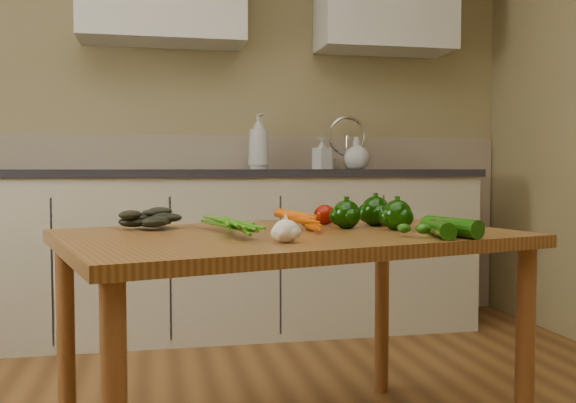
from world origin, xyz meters
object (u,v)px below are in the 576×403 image
(soap_bottle_a, at_px, (259,141))
(tomato_b, at_px, (337,215))
(carrot_bunch, at_px, (281,221))
(garlic_bulb, at_px, (286,231))
(soap_bottle_b, at_px, (322,153))
(zucchini_b, at_px, (440,228))
(tomato_a, at_px, (325,215))
(leafy_greens, at_px, (150,214))
(table, at_px, (289,258))
(pepper_c, at_px, (397,215))
(tomato_c, at_px, (377,215))
(zucchini_a, at_px, (451,227))
(pepper_a, at_px, (346,215))
(soap_bottle_c, at_px, (357,153))
(pepper_b, at_px, (375,211))

(soap_bottle_a, distance_m, tomato_b, 1.46)
(carrot_bunch, bearing_deg, garlic_bulb, -113.85)
(carrot_bunch, bearing_deg, soap_bottle_a, 68.17)
(soap_bottle_b, distance_m, zucchini_b, 1.95)
(tomato_a, bearing_deg, leafy_greens, -176.16)
(leafy_greens, bearing_deg, table, -23.13)
(table, distance_m, pepper_c, 0.37)
(soap_bottle_a, relative_size, carrot_bunch, 1.29)
(carrot_bunch, height_order, garlic_bulb, carrot_bunch)
(tomato_c, relative_size, zucchini_a, 0.31)
(soap_bottle_a, relative_size, pepper_a, 3.52)
(zucchini_a, bearing_deg, leafy_greens, 154.82)
(soap_bottle_a, relative_size, soap_bottle_c, 1.69)
(garlic_bulb, xyz_separation_m, tomato_c, (0.43, 0.51, -0.00))
(pepper_b, bearing_deg, pepper_a, -151.92)
(table, bearing_deg, carrot_bunch, 130.39)
(carrot_bunch, relative_size, zucchini_b, 1.22)
(tomato_a, relative_size, tomato_c, 1.18)
(soap_bottle_b, xyz_separation_m, carrot_bunch, (-0.58, -1.69, -0.25))
(carrot_bunch, xyz_separation_m, leafy_greens, (-0.39, 0.16, 0.01))
(soap_bottle_a, height_order, zucchini_b, soap_bottle_a)
(table, distance_m, carrot_bunch, 0.11)
(table, height_order, pepper_b, pepper_b)
(garlic_bulb, bearing_deg, zucchini_b, 5.67)
(soap_bottle_b, height_order, carrot_bunch, soap_bottle_b)
(soap_bottle_a, bearing_deg, leafy_greens, -134.94)
(soap_bottle_c, xyz_separation_m, zucchini_b, (-0.37, -1.90, -0.26))
(soap_bottle_a, xyz_separation_m, tomato_b, (0.05, -1.42, -0.32))
(tomato_a, height_order, zucchini_b, tomato_a)
(soap_bottle_b, bearing_deg, table, -42.38)
(pepper_c, xyz_separation_m, tomato_c, (0.03, 0.25, -0.02))
(tomato_b, bearing_deg, carrot_bunch, -132.45)
(leafy_greens, height_order, pepper_a, leafy_greens)
(soap_bottle_c, bearing_deg, soap_bottle_a, -75.91)
(tomato_a, bearing_deg, zucchini_b, -63.75)
(pepper_c, bearing_deg, tomato_a, 126.20)
(soap_bottle_b, relative_size, pepper_b, 1.87)
(soap_bottle_c, bearing_deg, zucchini_a, 8.80)
(leafy_greens, height_order, zucchini_b, leafy_greens)
(tomato_c, bearing_deg, leafy_greens, -175.81)
(leafy_greens, height_order, tomato_a, leafy_greens)
(pepper_c, relative_size, tomato_b, 1.52)
(soap_bottle_b, xyz_separation_m, zucchini_b, (-0.17, -1.93, -0.26))
(pepper_b, distance_m, zucchini_a, 0.37)
(carrot_bunch, distance_m, tomato_c, 0.45)
(pepper_b, bearing_deg, tomato_b, 119.90)
(soap_bottle_b, distance_m, pepper_a, 1.68)
(pepper_b, relative_size, pepper_c, 1.04)
(leafy_greens, bearing_deg, tomato_b, 10.33)
(pepper_c, xyz_separation_m, tomato_a, (-0.17, 0.23, -0.01))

